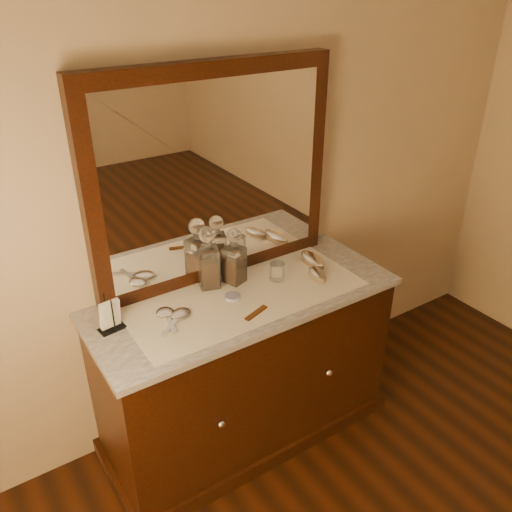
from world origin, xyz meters
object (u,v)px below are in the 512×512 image
object	(u,v)px
comb	(256,313)
pin_dish	(233,296)
hand_mirror_inner	(179,316)
napkin_rack	(110,316)
dresser_cabinet	(245,369)
decanter_left	(209,264)
brush_far	(313,260)
mirror_frame	(214,177)
hand_mirror_outer	(166,315)
brush_near	(317,274)
decanter_right	(234,262)

from	to	relation	value
comb	pin_dish	bearing A→B (deg)	78.13
hand_mirror_inner	comb	bearing A→B (deg)	-27.94
comb	napkin_rack	world-z (taller)	napkin_rack
dresser_cabinet	comb	distance (m)	0.48
hand_mirror_inner	decanter_left	bearing A→B (deg)	33.79
hand_mirror_inner	napkin_rack	bearing A→B (deg)	162.33
dresser_cabinet	napkin_rack	xyz separation A→B (m)	(-0.60, 0.08, 0.50)
napkin_rack	brush_far	bearing A→B (deg)	-1.86
dresser_cabinet	pin_dish	world-z (taller)	pin_dish
dresser_cabinet	mirror_frame	size ratio (longest dim) A/B	1.17
pin_dish	hand_mirror_outer	size ratio (longest dim) A/B	0.35
napkin_rack	pin_dish	bearing A→B (deg)	-8.05
mirror_frame	hand_mirror_inner	bearing A→B (deg)	-143.12
brush_far	mirror_frame	bearing A→B (deg)	155.56
hand_mirror_outer	decanter_left	bearing A→B (deg)	23.60
mirror_frame	brush_near	size ratio (longest dim) A/B	7.66
napkin_rack	hand_mirror_outer	bearing A→B (deg)	-12.25
decanter_right	decanter_left	bearing A→B (deg)	165.50
hand_mirror_outer	hand_mirror_inner	size ratio (longest dim) A/B	1.05
pin_dish	hand_mirror_outer	xyz separation A→B (m)	(-0.32, 0.03, 0.00)
napkin_rack	decanter_left	bearing A→B (deg)	8.24
decanter_left	decanter_right	size ratio (longest dim) A/B	1.10
brush_far	decanter_right	bearing A→B (deg)	169.64
dresser_cabinet	brush_near	world-z (taller)	brush_near
pin_dish	comb	xyz separation A→B (m)	(0.02, -0.16, -0.00)
comb	decanter_left	size ratio (longest dim) A/B	0.43
comb	hand_mirror_inner	bearing A→B (deg)	133.32
napkin_rack	hand_mirror_outer	xyz separation A→B (m)	(0.22, -0.05, -0.05)
mirror_frame	pin_dish	size ratio (longest dim) A/B	16.48
decanter_left	brush_far	xyz separation A→B (m)	(0.53, -0.11, -0.09)
decanter_left	dresser_cabinet	bearing A→B (deg)	-57.73
pin_dish	brush_near	size ratio (longest dim) A/B	0.47
brush_far	brush_near	bearing A→B (deg)	-118.70
pin_dish	decanter_right	size ratio (longest dim) A/B	0.26
pin_dish	hand_mirror_inner	distance (m)	0.27
decanter_left	brush_near	distance (m)	0.53
dresser_cabinet	comb	world-z (taller)	comb
brush_far	hand_mirror_inner	bearing A→B (deg)	-176.18
comb	napkin_rack	distance (m)	0.61
mirror_frame	decanter_right	distance (m)	0.41
decanter_left	napkin_rack	bearing A→B (deg)	-171.76
mirror_frame	pin_dish	xyz separation A→B (m)	(-0.06, -0.24, -0.49)
dresser_cabinet	decanter_right	world-z (taller)	decanter_right
decanter_left	hand_mirror_inner	bearing A→B (deg)	-146.21
napkin_rack	decanter_right	distance (m)	0.63
pin_dish	brush_far	size ratio (longest dim) A/B	0.40
decanter_left	hand_mirror_outer	world-z (taller)	decanter_left
dresser_cabinet	brush_near	distance (m)	0.60
napkin_rack	hand_mirror_inner	distance (m)	0.29
comb	brush_near	size ratio (longest dim) A/B	0.85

